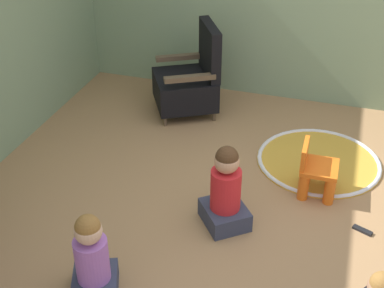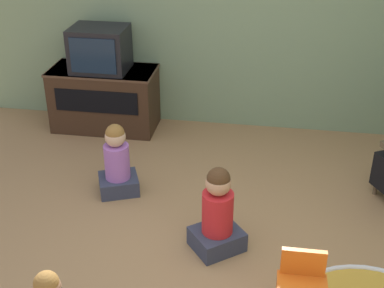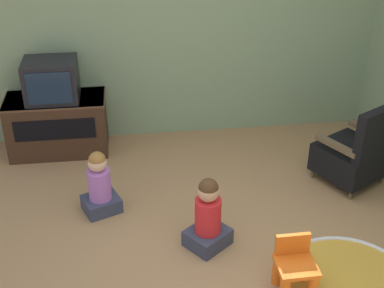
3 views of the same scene
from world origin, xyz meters
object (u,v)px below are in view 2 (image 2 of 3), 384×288
at_px(television, 100,49).
at_px(child_watching_right, 218,215).
at_px(child_watching_center, 117,163).
at_px(tv_cabinet, 105,98).

relative_size(television, child_watching_right, 0.82).
height_order(child_watching_center, child_watching_right, child_watching_right).
bearing_deg(child_watching_center, child_watching_right, -56.04).
height_order(television, child_watching_right, television).
relative_size(television, child_watching_center, 0.87).
bearing_deg(child_watching_right, child_watching_center, 108.19).
height_order(tv_cabinet, child_watching_right, child_watching_right).
height_order(tv_cabinet, television, television).
xyz_separation_m(tv_cabinet, child_watching_center, (0.49, -1.22, -0.06)).
distance_m(tv_cabinet, child_watching_center, 1.32).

